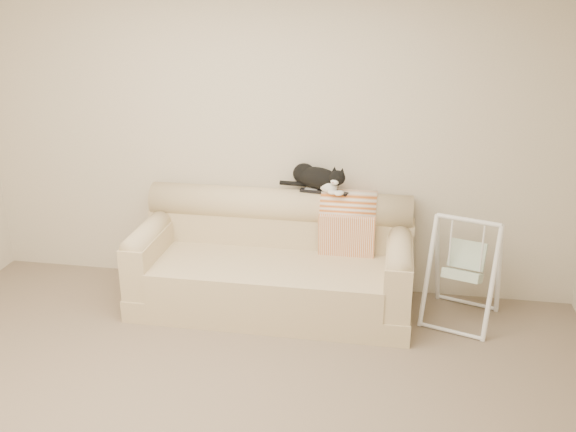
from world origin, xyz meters
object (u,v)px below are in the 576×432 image
(tuxedo_cat, at_px, (318,178))
(baby_swing, at_px, (464,269))
(sofa, at_px, (274,263))
(remote_b, at_px, (338,193))
(remote_a, at_px, (311,190))

(tuxedo_cat, height_order, baby_swing, tuxedo_cat)
(sofa, height_order, remote_b, remote_b)
(tuxedo_cat, xyz_separation_m, baby_swing, (1.17, -0.27, -0.58))
(remote_a, height_order, tuxedo_cat, tuxedo_cat)
(remote_b, xyz_separation_m, tuxedo_cat, (-0.17, 0.04, 0.10))
(tuxedo_cat, bearing_deg, baby_swing, -13.19)
(sofa, height_order, remote_a, remote_a)
(sofa, xyz_separation_m, baby_swing, (1.48, -0.01, 0.07))
(tuxedo_cat, bearing_deg, remote_a, -143.47)
(sofa, distance_m, remote_b, 0.77)
(baby_swing, bearing_deg, tuxedo_cat, 166.81)
(sofa, relative_size, remote_b, 12.67)
(sofa, relative_size, remote_a, 11.95)
(remote_a, xyz_separation_m, remote_b, (0.22, -0.01, -0.00))
(remote_b, bearing_deg, tuxedo_cat, 165.77)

